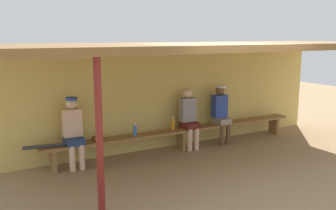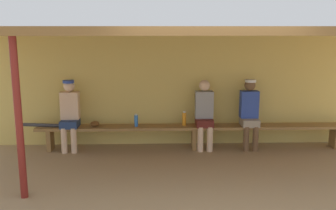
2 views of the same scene
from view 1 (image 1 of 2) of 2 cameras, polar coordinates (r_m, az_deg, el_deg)
ground_plane at (r=7.07m, az=8.63°, el=-9.95°), size 24.00×24.00×0.00m
back_wall at (r=8.40m, az=0.47°, el=1.22°), size 8.00×0.20×2.20m
dugout_roof at (r=7.19m, az=5.68°, el=8.89°), size 8.00×2.80×0.12m
support_post at (r=5.09m, az=-10.41°, el=-5.15°), size 0.10×0.10×2.20m
bench at (r=8.17m, az=2.03°, el=-4.16°), size 6.00×0.36×0.46m
player_rightmost at (r=8.68m, az=8.05°, el=-0.96°), size 0.34×0.42×1.34m
player_with_sunglasses at (r=7.19m, az=-14.27°, el=-3.59°), size 0.34×0.42×1.34m
player_in_blue at (r=8.19m, az=3.20°, el=-1.67°), size 0.34×0.42×1.34m
water_bottle_green at (r=8.06m, az=0.76°, el=-2.88°), size 0.07×0.07×0.27m
water_bottle_blue at (r=7.61m, az=-5.06°, el=-3.84°), size 0.07×0.07×0.24m
baseball_glove_worn at (r=7.40m, az=-10.81°, el=-4.97°), size 0.19×0.25×0.09m
baseball_bat at (r=7.15m, az=-17.83°, el=-5.96°), size 0.87×0.19×0.07m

